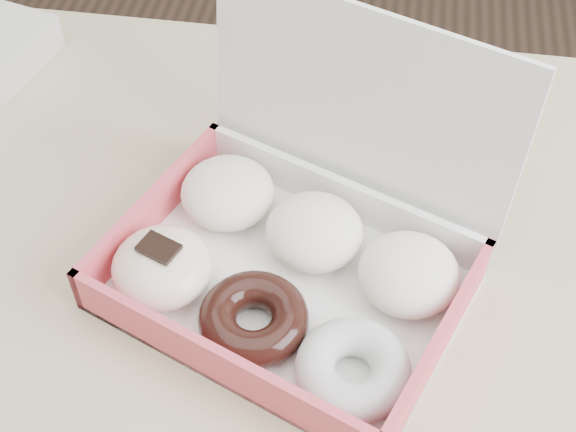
# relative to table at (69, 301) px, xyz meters

# --- Properties ---
(table) EXTENTS (1.20, 0.80, 0.75)m
(table) POSITION_rel_table_xyz_m (0.00, 0.00, 0.00)
(table) COLOR tan
(table) RESTS_ON ground
(donut_box) EXTENTS (0.39, 0.37, 0.23)m
(donut_box) POSITION_rel_table_xyz_m (0.24, 0.01, 0.12)
(donut_box) COLOR white
(donut_box) RESTS_ON table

